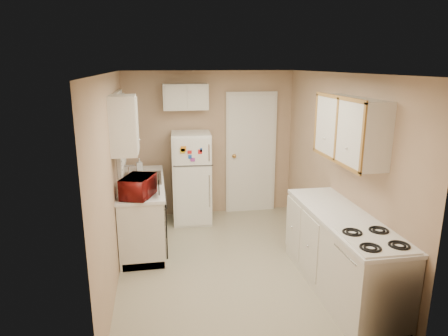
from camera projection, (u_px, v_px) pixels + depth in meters
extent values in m
plane|color=#BFB89C|center=(231.00, 264.00, 5.16)|extent=(3.80, 3.80, 0.00)
plane|color=white|center=(231.00, 73.00, 4.55)|extent=(3.80, 3.80, 0.00)
plane|color=tan|center=(112.00, 180.00, 4.62)|extent=(3.80, 3.80, 0.00)
plane|color=tan|center=(339.00, 169.00, 5.08)|extent=(3.80, 3.80, 0.00)
plane|color=tan|center=(210.00, 144.00, 6.66)|extent=(2.80, 2.80, 0.00)
plane|color=tan|center=(278.00, 240.00, 3.04)|extent=(2.80, 2.80, 0.00)
cube|color=silver|center=(144.00, 211.00, 5.72)|extent=(0.60, 1.80, 0.90)
cube|color=black|center=(165.00, 224.00, 5.18)|extent=(0.03, 0.58, 0.72)
cube|color=gray|center=(143.00, 181.00, 5.76)|extent=(0.54, 0.74, 0.16)
imported|color=maroon|center=(138.00, 185.00, 4.92)|extent=(0.54, 0.41, 0.32)
imported|color=white|center=(139.00, 164.00, 6.14)|extent=(0.10, 0.10, 0.20)
cube|color=silver|center=(121.00, 131.00, 5.53)|extent=(0.10, 0.98, 1.08)
cube|color=silver|center=(124.00, 125.00, 4.70)|extent=(0.30, 0.45, 0.70)
cube|color=white|center=(192.00, 178.00, 6.39)|extent=(0.64, 0.62, 1.46)
cube|color=silver|center=(185.00, 97.00, 6.25)|extent=(0.70, 0.30, 0.40)
cube|color=white|center=(251.00, 154.00, 6.79)|extent=(0.86, 0.06, 2.08)
cube|color=silver|center=(341.00, 253.00, 4.46)|extent=(0.60, 2.00, 0.90)
cube|color=white|center=(370.00, 288.00, 3.86)|extent=(0.55, 0.68, 0.81)
cube|color=silver|center=(350.00, 129.00, 4.43)|extent=(0.30, 1.20, 0.70)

